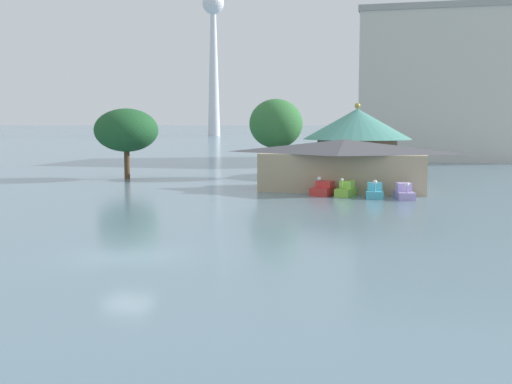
{
  "coord_description": "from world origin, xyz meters",
  "views": [
    {
      "loc": [
        13.85,
        -28.94,
        6.77
      ],
      "look_at": [
        2.51,
        16.65,
        1.53
      ],
      "focal_mm": 44.79,
      "sensor_mm": 36.0,
      "label": 1
    }
  ],
  "objects_px": {
    "shoreline_tree_tall_left": "(126,130)",
    "distant_broadcast_tower": "(213,18)",
    "green_roof_pavilion": "(357,137)",
    "shoreline_tree_mid": "(276,124)",
    "pedal_boat_lime": "(346,190)",
    "background_building_block": "(444,86)",
    "pedal_boat_red": "(324,189)",
    "pedal_boat_lavender": "(404,193)",
    "boathouse": "(344,164)",
    "pedal_boat_cyan": "(375,192)"
  },
  "relations": [
    {
      "from": "shoreline_tree_tall_left",
      "to": "distant_broadcast_tower",
      "type": "distance_m",
      "value": 222.22
    },
    {
      "from": "green_roof_pavilion",
      "to": "shoreline_tree_tall_left",
      "type": "xyz_separation_m",
      "value": [
        -25.86,
        -10.21,
        0.9
      ]
    },
    {
      "from": "shoreline_tree_tall_left",
      "to": "shoreline_tree_mid",
      "type": "xyz_separation_m",
      "value": [
        16.68,
        5.59,
        0.74
      ]
    },
    {
      "from": "pedal_boat_lime",
      "to": "background_building_block",
      "type": "bearing_deg",
      "value": -173.95
    },
    {
      "from": "shoreline_tree_mid",
      "to": "pedal_boat_lime",
      "type": "bearing_deg",
      "value": -59.0
    },
    {
      "from": "pedal_boat_lime",
      "to": "green_roof_pavilion",
      "type": "relative_size",
      "value": 0.19
    },
    {
      "from": "pedal_boat_red",
      "to": "green_roof_pavilion",
      "type": "height_order",
      "value": "green_roof_pavilion"
    },
    {
      "from": "pedal_boat_lavender",
      "to": "background_building_block",
      "type": "distance_m",
      "value": 62.24
    },
    {
      "from": "pedal_boat_red",
      "to": "boathouse",
      "type": "bearing_deg",
      "value": 176.29
    },
    {
      "from": "pedal_boat_lime",
      "to": "pedal_boat_cyan",
      "type": "distance_m",
      "value": 2.67
    },
    {
      "from": "pedal_boat_red",
      "to": "green_roof_pavilion",
      "type": "relative_size",
      "value": 0.23
    },
    {
      "from": "pedal_boat_red",
      "to": "green_roof_pavilion",
      "type": "xyz_separation_m",
      "value": [
        1.12,
        21.03,
        4.26
      ]
    },
    {
      "from": "pedal_boat_red",
      "to": "green_roof_pavilion",
      "type": "bearing_deg",
      "value": -170.49
    },
    {
      "from": "pedal_boat_lavender",
      "to": "background_building_block",
      "type": "height_order",
      "value": "background_building_block"
    },
    {
      "from": "pedal_boat_cyan",
      "to": "pedal_boat_lavender",
      "type": "xyz_separation_m",
      "value": [
        2.56,
        -0.2,
        -0.0
      ]
    },
    {
      "from": "pedal_boat_cyan",
      "to": "distant_broadcast_tower",
      "type": "distance_m",
      "value": 243.35
    },
    {
      "from": "pedal_boat_lavender",
      "to": "background_building_block",
      "type": "relative_size",
      "value": 0.11
    },
    {
      "from": "shoreline_tree_tall_left",
      "to": "shoreline_tree_mid",
      "type": "relative_size",
      "value": 0.88
    },
    {
      "from": "pedal_boat_red",
      "to": "shoreline_tree_mid",
      "type": "relative_size",
      "value": 0.33
    },
    {
      "from": "background_building_block",
      "to": "distant_broadcast_tower",
      "type": "relative_size",
      "value": 0.21
    },
    {
      "from": "pedal_boat_cyan",
      "to": "background_building_block",
      "type": "relative_size",
      "value": 0.09
    },
    {
      "from": "shoreline_tree_tall_left",
      "to": "background_building_block",
      "type": "xyz_separation_m",
      "value": [
        37.53,
        48.62,
        7.18
      ]
    },
    {
      "from": "boathouse",
      "to": "green_roof_pavilion",
      "type": "bearing_deg",
      "value": 90.84
    },
    {
      "from": "shoreline_tree_tall_left",
      "to": "background_building_block",
      "type": "relative_size",
      "value": 0.29
    },
    {
      "from": "pedal_boat_red",
      "to": "green_roof_pavilion",
      "type": "distance_m",
      "value": 21.49
    },
    {
      "from": "pedal_boat_lime",
      "to": "distant_broadcast_tower",
      "type": "xyz_separation_m",
      "value": [
        -83.13,
        221.14,
        51.84
      ]
    },
    {
      "from": "pedal_boat_lime",
      "to": "green_roof_pavilion",
      "type": "height_order",
      "value": "green_roof_pavilion"
    },
    {
      "from": "pedal_boat_cyan",
      "to": "pedal_boat_lavender",
      "type": "distance_m",
      "value": 2.56
    },
    {
      "from": "shoreline_tree_mid",
      "to": "shoreline_tree_tall_left",
      "type": "bearing_deg",
      "value": -161.49
    },
    {
      "from": "pedal_boat_lime",
      "to": "shoreline_tree_tall_left",
      "type": "distance_m",
      "value": 29.57
    },
    {
      "from": "pedal_boat_red",
      "to": "pedal_boat_lavender",
      "type": "xyz_separation_m",
      "value": [
        7.25,
        -1.33,
        0.02
      ]
    },
    {
      "from": "green_roof_pavilion",
      "to": "boathouse",
      "type": "bearing_deg",
      "value": -89.16
    },
    {
      "from": "pedal_boat_lime",
      "to": "green_roof_pavilion",
      "type": "bearing_deg",
      "value": -161.23
    },
    {
      "from": "pedal_boat_cyan",
      "to": "boathouse",
      "type": "height_order",
      "value": "boathouse"
    },
    {
      "from": "pedal_boat_lavender",
      "to": "shoreline_tree_tall_left",
      "type": "xyz_separation_m",
      "value": [
        -31.99,
        12.14,
        5.14
      ]
    },
    {
      "from": "boathouse",
      "to": "shoreline_tree_mid",
      "type": "height_order",
      "value": "shoreline_tree_mid"
    },
    {
      "from": "pedal_boat_lavender",
      "to": "boathouse",
      "type": "bearing_deg",
      "value": -147.19
    },
    {
      "from": "pedal_boat_red",
      "to": "pedal_boat_lime",
      "type": "bearing_deg",
      "value": 89.33
    },
    {
      "from": "pedal_boat_cyan",
      "to": "background_building_block",
      "type": "bearing_deg",
      "value": 168.43
    },
    {
      "from": "pedal_boat_lime",
      "to": "pedal_boat_cyan",
      "type": "relative_size",
      "value": 0.99
    },
    {
      "from": "boathouse",
      "to": "pedal_boat_cyan",
      "type": "bearing_deg",
      "value": -60.08
    },
    {
      "from": "distant_broadcast_tower",
      "to": "shoreline_tree_mid",
      "type": "bearing_deg",
      "value": -70.34
    },
    {
      "from": "pedal_boat_red",
      "to": "shoreline_tree_tall_left",
      "type": "xyz_separation_m",
      "value": [
        -24.74,
        10.81,
        5.16
      ]
    },
    {
      "from": "pedal_boat_cyan",
      "to": "shoreline_tree_tall_left",
      "type": "xyz_separation_m",
      "value": [
        -29.43,
        11.94,
        5.14
      ]
    },
    {
      "from": "background_building_block",
      "to": "pedal_boat_lime",
      "type": "bearing_deg",
      "value": -100.11
    },
    {
      "from": "pedal_boat_cyan",
      "to": "shoreline_tree_mid",
      "type": "relative_size",
      "value": 0.28
    },
    {
      "from": "green_roof_pavilion",
      "to": "pedal_boat_cyan",
      "type": "bearing_deg",
      "value": -80.84
    },
    {
      "from": "shoreline_tree_tall_left",
      "to": "pedal_boat_lime",
      "type": "bearing_deg",
      "value": -22.85
    },
    {
      "from": "background_building_block",
      "to": "pedal_boat_cyan",
      "type": "bearing_deg",
      "value": -97.61
    },
    {
      "from": "pedal_boat_red",
      "to": "pedal_boat_cyan",
      "type": "bearing_deg",
      "value": 89.09
    }
  ]
}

